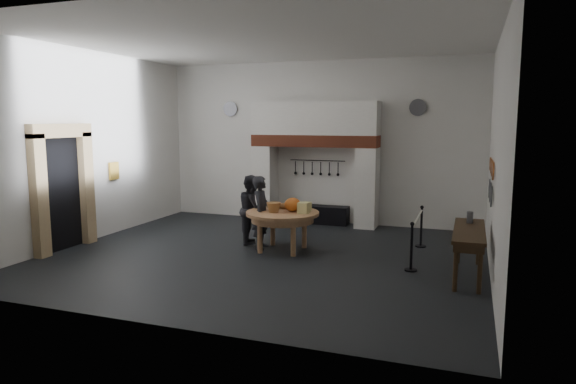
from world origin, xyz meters
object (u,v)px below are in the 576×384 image
(work_table, at_px, (283,213))
(visitor_far, at_px, (252,209))
(barrier_post_far, at_px, (421,228))
(side_table, at_px, (469,231))
(barrier_post_near, at_px, (411,248))
(iron_range, at_px, (315,214))
(visitor_near, at_px, (261,212))

(work_table, distance_m, visitor_far, 1.01)
(barrier_post_far, bearing_deg, visitor_far, -165.91)
(side_table, bearing_deg, barrier_post_near, 178.27)
(work_table, distance_m, side_table, 3.95)
(side_table, bearing_deg, work_table, 170.36)
(iron_range, relative_size, barrier_post_near, 2.11)
(iron_range, xyz_separation_m, side_table, (4.10, -3.84, 0.62))
(visitor_near, bearing_deg, side_table, -105.58)
(work_table, height_order, barrier_post_far, barrier_post_far)
(visitor_far, bearing_deg, side_table, -123.40)
(visitor_near, bearing_deg, iron_range, -12.32)
(visitor_far, bearing_deg, barrier_post_far, -96.62)
(visitor_far, height_order, barrier_post_far, visitor_far)
(visitor_near, bearing_deg, barrier_post_far, -75.02)
(visitor_far, xyz_separation_m, barrier_post_near, (3.78, -1.05, -0.36))
(visitor_far, relative_size, barrier_post_far, 1.79)
(visitor_far, bearing_deg, work_table, -135.49)
(barrier_post_far, bearing_deg, side_table, -63.15)
(side_table, bearing_deg, visitor_near, 171.20)
(visitor_near, relative_size, barrier_post_far, 1.83)
(iron_range, distance_m, side_table, 5.65)
(barrier_post_near, bearing_deg, work_table, 167.60)
(visitor_far, relative_size, barrier_post_near, 1.79)
(iron_range, distance_m, work_table, 3.24)
(iron_range, xyz_separation_m, work_table, (0.21, -3.18, 0.59))
(iron_range, bearing_deg, work_table, -86.31)
(iron_range, distance_m, visitor_near, 3.23)
(work_table, bearing_deg, visitor_near, 177.63)
(side_table, distance_m, barrier_post_far, 2.31)
(work_table, bearing_deg, side_table, -9.64)
(work_table, relative_size, barrier_post_far, 1.80)
(visitor_near, height_order, barrier_post_far, visitor_near)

